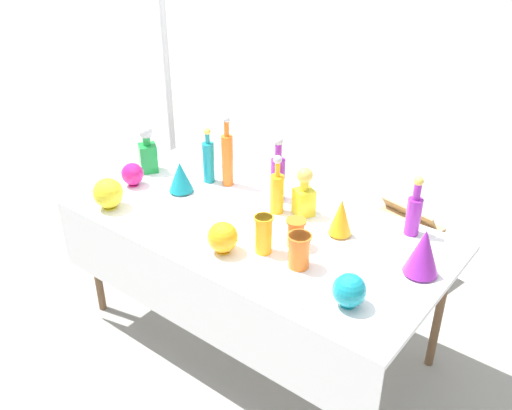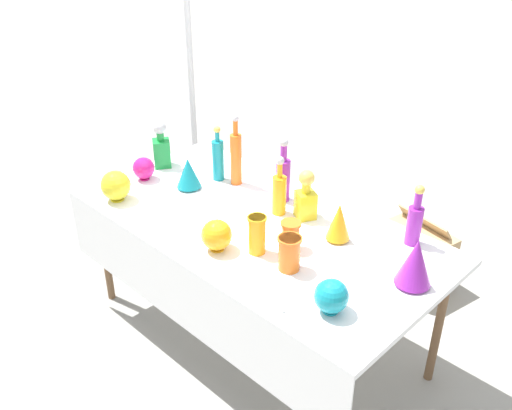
{
  "view_description": "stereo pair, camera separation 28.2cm",
  "coord_description": "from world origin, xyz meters",
  "px_view_note": "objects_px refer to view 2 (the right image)",
  "views": [
    {
      "loc": [
        1.54,
        -1.97,
        2.28
      ],
      "look_at": [
        0.0,
        0.0,
        0.86
      ],
      "focal_mm": 40.0,
      "sensor_mm": 36.0,
      "label": 1
    },
    {
      "loc": [
        1.75,
        -1.79,
        2.28
      ],
      "look_at": [
        0.0,
        0.0,
        0.86
      ],
      "focal_mm": 40.0,
      "sensor_mm": 36.0,
      "label": 2
    }
  ],
  "objects_px": {
    "fluted_vase_0": "(415,262)",
    "round_bowl_2": "(144,168)",
    "tall_bottle_4": "(279,192)",
    "round_bowl_3": "(331,296)",
    "slender_vase_0": "(289,252)",
    "round_bowl_0": "(116,186)",
    "cardboard_box_behind_left": "(411,257)",
    "tall_bottle_0": "(236,157)",
    "tall_bottle_2": "(283,176)",
    "round_bowl_1": "(217,235)",
    "tall_bottle_3": "(415,221)",
    "square_decanter_0": "(306,197)",
    "slender_vase_1": "(291,234)",
    "square_decanter_1": "(161,147)",
    "fluted_vase_1": "(339,222)",
    "fluted_vase_2": "(189,173)",
    "tall_bottle_1": "(218,158)",
    "slender_vase_2": "(257,233)"
  },
  "relations": [
    {
      "from": "round_bowl_0",
      "to": "round_bowl_3",
      "type": "xyz_separation_m",
      "value": [
        1.41,
        0.08,
        -0.01
      ]
    },
    {
      "from": "tall_bottle_4",
      "to": "slender_vase_1",
      "type": "bearing_deg",
      "value": -38.25
    },
    {
      "from": "tall_bottle_3",
      "to": "fluted_vase_0",
      "type": "distance_m",
      "value": 0.34
    },
    {
      "from": "tall_bottle_4",
      "to": "round_bowl_3",
      "type": "relative_size",
      "value": 2.17
    },
    {
      "from": "round_bowl_1",
      "to": "fluted_vase_0",
      "type": "bearing_deg",
      "value": 26.94
    },
    {
      "from": "round_bowl_0",
      "to": "round_bowl_2",
      "type": "distance_m",
      "value": 0.27
    },
    {
      "from": "tall_bottle_2",
      "to": "round_bowl_1",
      "type": "xyz_separation_m",
      "value": [
        0.11,
        -0.58,
        -0.06
      ]
    },
    {
      "from": "tall_bottle_2",
      "to": "slender_vase_0",
      "type": "xyz_separation_m",
      "value": [
        0.45,
        -0.46,
        -0.05
      ]
    },
    {
      "from": "tall_bottle_4",
      "to": "slender_vase_0",
      "type": "xyz_separation_m",
      "value": [
        0.37,
        -0.34,
        -0.04
      ]
    },
    {
      "from": "fluted_vase_1",
      "to": "cardboard_box_behind_left",
      "type": "relative_size",
      "value": 0.4
    },
    {
      "from": "tall_bottle_4",
      "to": "square_decanter_0",
      "type": "height_order",
      "value": "tall_bottle_4"
    },
    {
      "from": "tall_bottle_3",
      "to": "square_decanter_0",
      "type": "distance_m",
      "value": 0.55
    },
    {
      "from": "square_decanter_1",
      "to": "round_bowl_2",
      "type": "relative_size",
      "value": 2.13
    },
    {
      "from": "slender_vase_0",
      "to": "round_bowl_2",
      "type": "height_order",
      "value": "slender_vase_0"
    },
    {
      "from": "slender_vase_1",
      "to": "fluted_vase_2",
      "type": "height_order",
      "value": "fluted_vase_2"
    },
    {
      "from": "fluted_vase_0",
      "to": "round_bowl_2",
      "type": "height_order",
      "value": "fluted_vase_0"
    },
    {
      "from": "fluted_vase_1",
      "to": "square_decanter_0",
      "type": "bearing_deg",
      "value": 168.01
    },
    {
      "from": "fluted_vase_0",
      "to": "round_bowl_3",
      "type": "height_order",
      "value": "fluted_vase_0"
    },
    {
      "from": "tall_bottle_2",
      "to": "round_bowl_2",
      "type": "distance_m",
      "value": 0.84
    },
    {
      "from": "tall_bottle_4",
      "to": "slender_vase_2",
      "type": "distance_m",
      "value": 0.38
    },
    {
      "from": "tall_bottle_0",
      "to": "fluted_vase_1",
      "type": "xyz_separation_m",
      "value": [
        0.79,
        -0.07,
        -0.06
      ]
    },
    {
      "from": "tall_bottle_3",
      "to": "round_bowl_3",
      "type": "relative_size",
      "value": 2.09
    },
    {
      "from": "slender_vase_1",
      "to": "round_bowl_1",
      "type": "height_order",
      "value": "round_bowl_1"
    },
    {
      "from": "cardboard_box_behind_left",
      "to": "tall_bottle_0",
      "type": "bearing_deg",
      "value": -131.8
    },
    {
      "from": "tall_bottle_1",
      "to": "slender_vase_2",
      "type": "relative_size",
      "value": 1.73
    },
    {
      "from": "slender_vase_2",
      "to": "round_bowl_1",
      "type": "height_order",
      "value": "slender_vase_2"
    },
    {
      "from": "round_bowl_0",
      "to": "round_bowl_3",
      "type": "height_order",
      "value": "round_bowl_0"
    },
    {
      "from": "slender_vase_0",
      "to": "cardboard_box_behind_left",
      "type": "distance_m",
      "value": 1.41
    },
    {
      "from": "round_bowl_2",
      "to": "slender_vase_1",
      "type": "bearing_deg",
      "value": 2.96
    },
    {
      "from": "square_decanter_1",
      "to": "fluted_vase_1",
      "type": "relative_size",
      "value": 1.45
    },
    {
      "from": "tall_bottle_3",
      "to": "tall_bottle_4",
      "type": "xyz_separation_m",
      "value": [
        -0.65,
        -0.24,
        0.0
      ]
    },
    {
      "from": "round_bowl_0",
      "to": "fluted_vase_2",
      "type": "bearing_deg",
      "value": 64.79
    },
    {
      "from": "tall_bottle_0",
      "to": "square_decanter_0",
      "type": "height_order",
      "value": "tall_bottle_0"
    },
    {
      "from": "square_decanter_0",
      "to": "round_bowl_0",
      "type": "distance_m",
      "value": 1.03
    },
    {
      "from": "round_bowl_1",
      "to": "round_bowl_2",
      "type": "xyz_separation_m",
      "value": [
        -0.85,
        0.2,
        -0.01
      ]
    },
    {
      "from": "tall_bottle_3",
      "to": "slender_vase_0",
      "type": "distance_m",
      "value": 0.64
    },
    {
      "from": "tall_bottle_0",
      "to": "fluted_vase_0",
      "type": "bearing_deg",
      "value": -6.1
    },
    {
      "from": "tall_bottle_2",
      "to": "round_bowl_1",
      "type": "bearing_deg",
      "value": -79.63
    },
    {
      "from": "tall_bottle_2",
      "to": "slender_vase_2",
      "type": "distance_m",
      "value": 0.53
    },
    {
      "from": "tall_bottle_1",
      "to": "square_decanter_0",
      "type": "bearing_deg",
      "value": 1.67
    },
    {
      "from": "tall_bottle_2",
      "to": "round_bowl_1",
      "type": "distance_m",
      "value": 0.59
    },
    {
      "from": "tall_bottle_0",
      "to": "tall_bottle_2",
      "type": "bearing_deg",
      "value": 7.1
    },
    {
      "from": "tall_bottle_2",
      "to": "fluted_vase_0",
      "type": "height_order",
      "value": "tall_bottle_2"
    },
    {
      "from": "fluted_vase_2",
      "to": "round_bowl_1",
      "type": "height_order",
      "value": "fluted_vase_2"
    },
    {
      "from": "tall_bottle_3",
      "to": "square_decanter_0",
      "type": "height_order",
      "value": "tall_bottle_3"
    },
    {
      "from": "tall_bottle_2",
      "to": "round_bowl_3",
      "type": "height_order",
      "value": "tall_bottle_2"
    },
    {
      "from": "slender_vase_2",
      "to": "fluted_vase_0",
      "type": "bearing_deg",
      "value": 23.94
    },
    {
      "from": "slender_vase_0",
      "to": "round_bowl_2",
      "type": "distance_m",
      "value": 1.2
    },
    {
      "from": "tall_bottle_0",
      "to": "tall_bottle_1",
      "type": "bearing_deg",
      "value": -161.15
    },
    {
      "from": "fluted_vase_1",
      "to": "tall_bottle_2",
      "type": "bearing_deg",
      "value": 166.3
    }
  ]
}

